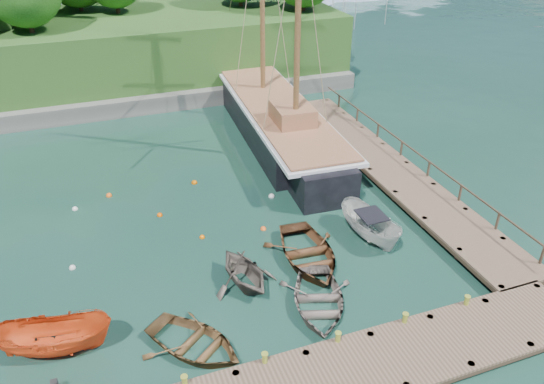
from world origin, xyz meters
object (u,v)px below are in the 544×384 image
(rowboat_1, at_px, (244,284))
(motorboat_orange, at_px, (59,352))
(rowboat_3, at_px, (318,306))
(cabin_boat_white, at_px, (369,238))
(rowboat_2, at_px, (308,261))
(schooner, at_px, (278,124))
(rowboat_0, at_px, (195,349))

(rowboat_1, distance_m, motorboat_orange, 8.20)
(rowboat_3, relative_size, cabin_boat_white, 1.04)
(motorboat_orange, distance_m, cabin_boat_white, 15.50)
(rowboat_2, relative_size, schooner, 0.19)
(rowboat_1, xyz_separation_m, cabin_boat_white, (7.19, 1.25, 0.00))
(rowboat_2, bearing_deg, rowboat_3, -101.30)
(rowboat_2, bearing_deg, schooner, 79.57)
(rowboat_1, height_order, schooner, schooner)
(rowboat_0, distance_m, motorboat_orange, 5.36)
(rowboat_1, distance_m, cabin_boat_white, 7.30)
(rowboat_0, distance_m, schooner, 20.20)
(rowboat_1, relative_size, motorboat_orange, 0.78)
(rowboat_2, height_order, cabin_boat_white, cabin_boat_white)
(rowboat_3, distance_m, cabin_boat_white, 5.97)
(rowboat_0, xyz_separation_m, rowboat_2, (6.45, 3.65, 0.00))
(rowboat_2, distance_m, motorboat_orange, 11.69)
(schooner, bearing_deg, rowboat_3, -101.61)
(rowboat_1, height_order, motorboat_orange, rowboat_1)
(rowboat_1, relative_size, rowboat_2, 0.69)
(rowboat_2, xyz_separation_m, schooner, (3.66, 13.80, 1.07))
(rowboat_0, relative_size, cabin_boat_white, 0.96)
(motorboat_orange, bearing_deg, rowboat_2, -66.07)
(cabin_boat_white, bearing_deg, rowboat_2, -177.59)
(motorboat_orange, bearing_deg, rowboat_1, -66.27)
(rowboat_0, bearing_deg, motorboat_orange, 122.52)
(schooner, bearing_deg, rowboat_0, -116.67)
(motorboat_orange, height_order, schooner, schooner)
(rowboat_0, bearing_deg, rowboat_2, -9.32)
(motorboat_orange, xyz_separation_m, cabin_boat_white, (15.28, 2.59, 0.00))
(rowboat_2, xyz_separation_m, rowboat_3, (-0.88, -3.11, 0.00))
(rowboat_1, distance_m, rowboat_2, 3.49)
(rowboat_0, relative_size, rowboat_3, 0.92)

